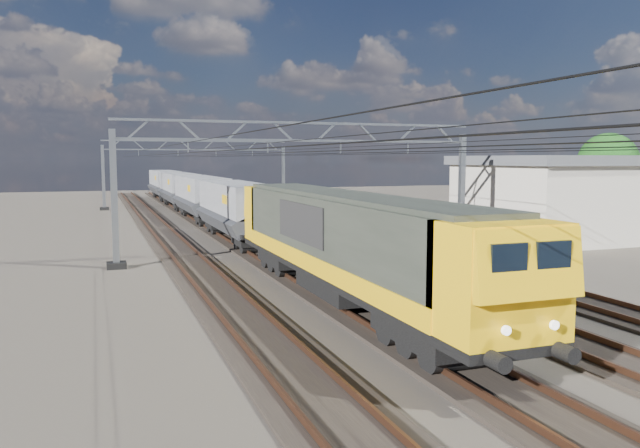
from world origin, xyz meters
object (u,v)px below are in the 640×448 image
object	(u,v)px
tree_far	(613,165)
catenary_gantry_far	(198,171)
hopper_wagon_fourth	(165,182)
industrial_shed	(605,196)
hopper_wagon_lead	(238,207)
catenary_gantry_mid	(305,184)
hopper_wagon_mid	(201,194)
hopper_wagon_third	(179,187)
locomotive	(344,240)

from	to	relation	value
tree_far	catenary_gantry_far	bearing A→B (deg)	139.15
hopper_wagon_fourth	industrial_shed	world-z (taller)	industrial_shed
hopper_wagon_fourth	hopper_wagon_lead	bearing A→B (deg)	-90.00
catenary_gantry_mid	hopper_wagon_mid	world-z (taller)	catenary_gantry_mid
hopper_wagon_third	tree_far	world-z (taller)	tree_far
hopper_wagon_mid	hopper_wagon_lead	bearing A→B (deg)	-90.00
hopper_wagon_third	hopper_wagon_mid	bearing A→B (deg)	-90.00
hopper_wagon_lead	hopper_wagon_third	size ratio (longest dim) A/B	1.00
industrial_shed	tree_far	bearing A→B (deg)	43.12
catenary_gantry_far	industrial_shed	size ratio (longest dim) A/B	1.07
hopper_wagon_lead	industrial_shed	world-z (taller)	industrial_shed
catenary_gantry_mid	industrial_shed	distance (m)	22.12
hopper_wagon_lead	locomotive	bearing A→B (deg)	-90.00
hopper_wagon_third	industrial_shed	bearing A→B (deg)	-54.54
locomotive	tree_far	world-z (taller)	tree_far
catenary_gantry_mid	tree_far	distance (m)	31.87
hopper_wagon_lead	hopper_wagon_mid	bearing A→B (deg)	90.00
locomotive	hopper_wagon_lead	size ratio (longest dim) A/B	1.62
catenary_gantry_far	locomotive	bearing A→B (deg)	-92.47
hopper_wagon_lead	tree_far	xyz separation A→B (m)	(32.32, 2.49, 2.45)
hopper_wagon_fourth	catenary_gantry_far	bearing A→B (deg)	-81.81
hopper_wagon_third	industrial_shed	world-z (taller)	industrial_shed
hopper_wagon_mid	industrial_shed	world-z (taller)	industrial_shed
hopper_wagon_third	hopper_wagon_fourth	world-z (taller)	same
catenary_gantry_far	hopper_wagon_mid	distance (m)	14.74
hopper_wagon_third	tree_far	xyz separation A→B (m)	(32.32, -25.91, 2.45)
tree_far	hopper_wagon_fourth	bearing A→B (deg)	128.86
hopper_wagon_fourth	locomotive	bearing A→B (deg)	-90.00
catenary_gantry_far	hopper_wagon_third	bearing A→B (deg)	-171.33
hopper_wagon_lead	industrial_shed	distance (m)	24.58
hopper_wagon_mid	hopper_wagon_third	xyz separation A→B (m)	(0.00, 14.20, 0.00)
hopper_wagon_mid	hopper_wagon_third	world-z (taller)	same
hopper_wagon_lead	industrial_shed	xyz separation A→B (m)	(24.00, -5.29, 0.49)
locomotive	industrial_shed	world-z (taller)	industrial_shed
tree_far	hopper_wagon_lead	bearing A→B (deg)	-175.59
catenary_gantry_mid	hopper_wagon_lead	distance (m)	7.75
hopper_wagon_mid	industrial_shed	size ratio (longest dim) A/B	0.70
hopper_wagon_third	industrial_shed	size ratio (longest dim) A/B	0.70
locomotive	hopper_wagon_fourth	xyz separation A→B (m)	(-0.00, 60.30, -0.09)
hopper_wagon_mid	industrial_shed	bearing A→B (deg)	-39.09
hopper_wagon_mid	catenary_gantry_far	bearing A→B (deg)	82.15
catenary_gantry_far	locomotive	xyz separation A→B (m)	(-2.00, -46.40, -1.58)
locomotive	hopper_wagon_lead	distance (m)	17.70
catenary_gantry_far	catenary_gantry_mid	bearing A→B (deg)	-90.00
catenary_gantry_far	tree_far	distance (m)	40.08
locomotive	hopper_wagon_mid	bearing A→B (deg)	90.00
catenary_gantry_far	hopper_wagon_mid	size ratio (longest dim) A/B	1.53
locomotive	hopper_wagon_mid	size ratio (longest dim) A/B	1.62
industrial_shed	tree_far	xyz separation A→B (m)	(8.32, 7.79, 1.96)
hopper_wagon_lead	hopper_wagon_fourth	world-z (taller)	same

